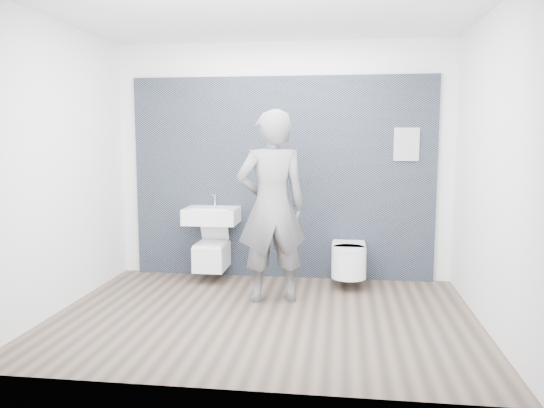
# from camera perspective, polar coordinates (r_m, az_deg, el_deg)

# --- Properties ---
(ground) EXTENTS (4.00, 4.00, 0.00)m
(ground) POSITION_cam_1_polar(r_m,az_deg,el_deg) (5.15, -0.90, -11.95)
(ground) COLOR brown
(ground) RESTS_ON ground
(room_shell) EXTENTS (4.00, 4.00, 4.00)m
(room_shell) POSITION_cam_1_polar(r_m,az_deg,el_deg) (4.87, -0.94, 7.78)
(room_shell) COLOR white
(room_shell) RESTS_ON ground
(tile_wall) EXTENTS (3.60, 0.06, 2.40)m
(tile_wall) POSITION_cam_1_polar(r_m,az_deg,el_deg) (6.55, 1.01, -7.76)
(tile_wall) COLOR black
(tile_wall) RESTS_ON ground
(washbasin) EXTENTS (0.62, 0.46, 0.46)m
(washbasin) POSITION_cam_1_polar(r_m,az_deg,el_deg) (6.27, -6.51, -1.19)
(washbasin) COLOR white
(washbasin) RESTS_ON ground
(toilet_square) EXTENTS (0.35, 0.51, 0.66)m
(toilet_square) POSITION_cam_1_polar(r_m,az_deg,el_deg) (6.34, -6.49, -5.40)
(toilet_square) COLOR white
(toilet_square) RESTS_ON ground
(toilet_rounded) EXTENTS (0.38, 0.65, 0.35)m
(toilet_rounded) POSITION_cam_1_polar(r_m,az_deg,el_deg) (6.08, 8.25, -5.97)
(toilet_rounded) COLOR white
(toilet_rounded) RESTS_ON ground
(info_placard) EXTENTS (0.28, 0.03, 0.38)m
(info_placard) POSITION_cam_1_polar(r_m,az_deg,el_deg) (6.50, 13.82, -8.08)
(info_placard) COLOR white
(info_placard) RESTS_ON ground
(visitor) EXTENTS (0.83, 0.67, 1.97)m
(visitor) POSITION_cam_1_polar(r_m,az_deg,el_deg) (5.40, -0.03, -0.32)
(visitor) COLOR slate
(visitor) RESTS_ON ground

